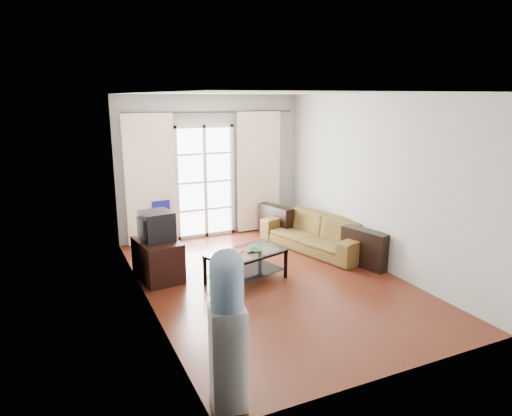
{
  "coord_description": "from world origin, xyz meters",
  "views": [
    {
      "loc": [
        -2.85,
        -5.63,
        2.66
      ],
      "look_at": [
        -0.09,
        0.35,
        1.04
      ],
      "focal_mm": 32.0,
      "sensor_mm": 36.0,
      "label": 1
    }
  ],
  "objects_px": {
    "tv_stand": "(158,260)",
    "coffee_table": "(246,262)",
    "water_cooler": "(228,327)",
    "sofa": "(316,233)",
    "crt_tv": "(156,226)",
    "task_chair": "(165,233)"
  },
  "relations": [
    {
      "from": "sofa",
      "to": "water_cooler",
      "type": "height_order",
      "value": "water_cooler"
    },
    {
      "from": "sofa",
      "to": "coffee_table",
      "type": "bearing_deg",
      "value": -79.77
    },
    {
      "from": "crt_tv",
      "to": "task_chair",
      "type": "bearing_deg",
      "value": 64.75
    },
    {
      "from": "task_chair",
      "to": "sofa",
      "type": "bearing_deg",
      "value": -34.36
    },
    {
      "from": "task_chair",
      "to": "water_cooler",
      "type": "relative_size",
      "value": 0.56
    },
    {
      "from": "tv_stand",
      "to": "crt_tv",
      "type": "xyz_separation_m",
      "value": [
        0.0,
        0.05,
        0.51
      ]
    },
    {
      "from": "crt_tv",
      "to": "water_cooler",
      "type": "height_order",
      "value": "water_cooler"
    },
    {
      "from": "sofa",
      "to": "tv_stand",
      "type": "height_order",
      "value": "sofa"
    },
    {
      "from": "crt_tv",
      "to": "water_cooler",
      "type": "distance_m",
      "value": 3.18
    },
    {
      "from": "coffee_table",
      "to": "water_cooler",
      "type": "bearing_deg",
      "value": -116.69
    },
    {
      "from": "sofa",
      "to": "task_chair",
      "type": "distance_m",
      "value": 2.72
    },
    {
      "from": "coffee_table",
      "to": "sofa",
      "type": "bearing_deg",
      "value": 25.21
    },
    {
      "from": "coffee_table",
      "to": "water_cooler",
      "type": "relative_size",
      "value": 0.86
    },
    {
      "from": "sofa",
      "to": "tv_stand",
      "type": "xyz_separation_m",
      "value": [
        -2.84,
        -0.16,
        -0.01
      ]
    },
    {
      "from": "task_chair",
      "to": "crt_tv",
      "type": "bearing_deg",
      "value": -113.67
    },
    {
      "from": "sofa",
      "to": "water_cooler",
      "type": "bearing_deg",
      "value": -56.81
    },
    {
      "from": "tv_stand",
      "to": "crt_tv",
      "type": "height_order",
      "value": "crt_tv"
    },
    {
      "from": "crt_tv",
      "to": "water_cooler",
      "type": "relative_size",
      "value": 0.35
    },
    {
      "from": "coffee_table",
      "to": "task_chair",
      "type": "height_order",
      "value": "task_chair"
    },
    {
      "from": "tv_stand",
      "to": "coffee_table",
      "type": "bearing_deg",
      "value": -36.55
    },
    {
      "from": "sofa",
      "to": "crt_tv",
      "type": "bearing_deg",
      "value": -102.75
    },
    {
      "from": "coffee_table",
      "to": "tv_stand",
      "type": "bearing_deg",
      "value": 151.0
    }
  ]
}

